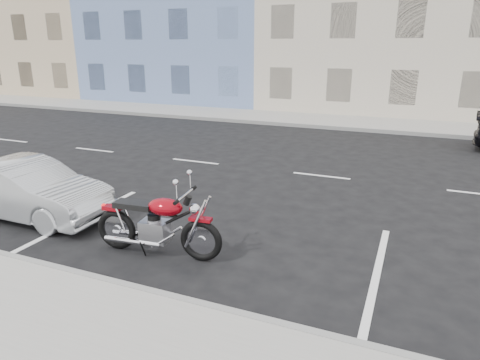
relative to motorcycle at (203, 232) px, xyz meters
The scene contains 8 objects.
ground 6.33m from the motorcycle, 64.00° to the left, with size 120.00×120.00×0.00m, color black.
sidewalk_far 14.55m from the motorcycle, 98.83° to the left, with size 80.00×3.40×0.15m, color gray.
curb_near 2.64m from the motorcycle, 149.26° to the right, with size 80.00×0.12×0.16m, color gray.
curb_far 12.88m from the motorcycle, 100.00° to the left, with size 80.00×0.12×0.16m, color gray.
bldg_far_west 32.44m from the motorcycle, 136.60° to the left, with size 12.00×12.00×12.00m, color tan.
bldg_cream 22.59m from the motorcycle, 88.00° to the left, with size 12.00×12.00×11.50m, color #BDB19C.
motorcycle is the anchor object (origin of this frame).
sedan_silver 4.31m from the motorcycle, behind, with size 1.30×3.72×1.22m, color #AAAEB2.
Camera 1 is at (0.33, -11.44, 3.50)m, focal length 32.00 mm.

